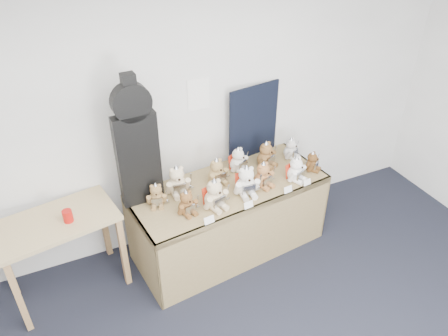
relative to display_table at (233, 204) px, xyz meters
name	(u,v)px	position (x,y,z in m)	size (l,w,h in m)	color
room_shell	(199,94)	(-0.11, 0.52, 0.91)	(6.00, 6.00, 6.00)	silver
display_table	(233,204)	(0.00, 0.00, 0.00)	(1.90, 0.96, 0.76)	olive
side_table	(58,232)	(-1.53, 0.18, 0.08)	(1.04, 0.69, 0.81)	tan
guitar_case	(136,144)	(-0.79, 0.20, 0.74)	(0.36, 0.12, 1.17)	black
navy_board	(254,122)	(0.44, 0.47, 0.54)	(0.57, 0.02, 0.76)	black
red_cup	(68,216)	(-1.43, 0.12, 0.26)	(0.08, 0.08, 0.11)	#BB100C
teddy_front_far_left	(187,203)	(-0.50, -0.13, 0.26)	(0.21, 0.18, 0.25)	brown
teddy_front_left	(215,195)	(-0.25, -0.15, 0.29)	(0.26, 0.24, 0.31)	beige
teddy_front_centre	(246,182)	(0.08, -0.10, 0.29)	(0.26, 0.23, 0.32)	white
teddy_front_right	(263,176)	(0.28, -0.05, 0.27)	(0.23, 0.21, 0.28)	#A66C3F
teddy_front_far_right	(296,170)	(0.60, -0.10, 0.27)	(0.23, 0.21, 0.27)	white
teddy_front_end	(312,162)	(0.83, -0.02, 0.25)	(0.18, 0.18, 0.22)	brown
teddy_back_left	(177,182)	(-0.47, 0.17, 0.29)	(0.25, 0.20, 0.31)	beige
teddy_back_centre_left	(217,172)	(-0.09, 0.17, 0.28)	(0.24, 0.21, 0.28)	#9A7D4D
teddy_back_centre_right	(238,160)	(0.18, 0.28, 0.27)	(0.23, 0.22, 0.27)	white
teddy_back_right	(266,155)	(0.47, 0.24, 0.28)	(0.24, 0.23, 0.29)	brown
teddy_back_end	(291,149)	(0.77, 0.26, 0.26)	(0.20, 0.20, 0.24)	silver
teddy_back_far_left	(156,196)	(-0.70, 0.08, 0.26)	(0.20, 0.18, 0.24)	olive
entry_card_a	(209,220)	(-0.38, -0.33, 0.20)	(0.09, 0.00, 0.07)	white
entry_card_b	(249,205)	(0.00, -0.29, 0.20)	(0.09, 0.00, 0.06)	white
entry_card_c	(288,189)	(0.43, -0.24, 0.20)	(0.09, 0.00, 0.06)	white
entry_card_d	(307,182)	(0.65, -0.22, 0.19)	(0.08, 0.00, 0.06)	white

